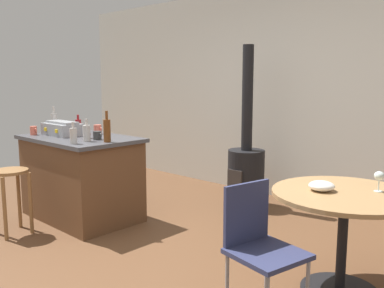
{
  "coord_description": "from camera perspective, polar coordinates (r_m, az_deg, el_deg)",
  "views": [
    {
      "loc": [
        2.74,
        -1.98,
        1.51
      ],
      "look_at": [
        0.25,
        0.66,
        0.95
      ],
      "focal_mm": 39.37,
      "sensor_mm": 36.0,
      "label": 1
    }
  ],
  "objects": [
    {
      "name": "ground_plane",
      "position": [
        3.71,
        -10.26,
        -15.5
      ],
      "size": [
        8.8,
        8.8,
        0.0
      ],
      "primitive_type": "plane",
      "color": "brown"
    },
    {
      "name": "bottle_2",
      "position": [
        4.22,
        -11.44,
        1.86
      ],
      "size": [
        0.07,
        0.07,
        0.31
      ],
      "color": "#603314",
      "rests_on": "kitchen_island"
    },
    {
      "name": "bottle_4",
      "position": [
        4.18,
        -15.77,
        1.12
      ],
      "size": [
        0.07,
        0.07,
        0.21
      ],
      "color": "#B7B2AD",
      "rests_on": "kitchen_island"
    },
    {
      "name": "cup_1",
      "position": [
        4.89,
        -12.65,
        1.95
      ],
      "size": [
        0.12,
        0.09,
        0.1
      ],
      "color": "#DB6651",
      "rests_on": "kitchen_island"
    },
    {
      "name": "serving_bowl",
      "position": [
        3.09,
        17.15,
        -5.44
      ],
      "size": [
        0.18,
        0.18,
        0.07
      ],
      "primitive_type": "ellipsoid",
      "color": "white",
      "rests_on": "dining_table"
    },
    {
      "name": "dining_table",
      "position": [
        3.16,
        19.85,
        -9.2
      ],
      "size": [
        1.0,
        1.0,
        0.74
      ],
      "color": "black",
      "rests_on": "ground_plane"
    },
    {
      "name": "bottle_3",
      "position": [
        5.1,
        -15.15,
        2.45
      ],
      "size": [
        0.07,
        0.07,
        0.21
      ],
      "color": "maroon",
      "rests_on": "kitchen_island"
    },
    {
      "name": "back_wall",
      "position": [
        5.45,
        13.12,
        6.78
      ],
      "size": [
        8.0,
        0.1,
        2.7
      ],
      "primitive_type": "cube",
      "color": "beige",
      "rests_on": "ground_plane"
    },
    {
      "name": "cup_2",
      "position": [
        4.55,
        -14.07,
        1.27
      ],
      "size": [
        0.11,
        0.07,
        0.08
      ],
      "color": "#DB6651",
      "rests_on": "kitchen_island"
    },
    {
      "name": "bottle_0",
      "position": [
        5.16,
        -18.17,
        2.81
      ],
      "size": [
        0.07,
        0.07,
        0.31
      ],
      "color": "#B7B2AD",
      "rests_on": "kitchen_island"
    },
    {
      "name": "wooden_stool",
      "position": [
        4.5,
        -23.32,
        -5.35
      ],
      "size": [
        0.34,
        0.34,
        0.64
      ],
      "color": "olive",
      "rests_on": "ground_plane"
    },
    {
      "name": "wood_stove",
      "position": [
        5.1,
        7.33,
        -3.04
      ],
      "size": [
        0.44,
        0.45,
        1.91
      ],
      "color": "black",
      "rests_on": "ground_plane"
    },
    {
      "name": "toolbox",
      "position": [
        4.88,
        -17.17,
        2.01
      ],
      "size": [
        0.47,
        0.28,
        0.16
      ],
      "color": "gray",
      "rests_on": "kitchen_island"
    },
    {
      "name": "cup_3",
      "position": [
        4.42,
        -12.7,
        1.15
      ],
      "size": [
        0.12,
        0.09,
        0.09
      ],
      "color": "#383838",
      "rests_on": "kitchen_island"
    },
    {
      "name": "bottle_1",
      "position": [
        4.32,
        -14.09,
        1.49
      ],
      "size": [
        0.07,
        0.07,
        0.22
      ],
      "color": "#B7B2AD",
      "rests_on": "kitchen_island"
    },
    {
      "name": "cup_0",
      "position": [
        5.01,
        -20.67,
        1.72
      ],
      "size": [
        0.11,
        0.07,
        0.1
      ],
      "color": "#DB6651",
      "rests_on": "kitchen_island"
    },
    {
      "name": "folding_chair_near",
      "position": [
        2.68,
        9.12,
        -13.09
      ],
      "size": [
        0.47,
        0.47,
        0.88
      ],
      "color": "navy",
      "rests_on": "ground_plane"
    },
    {
      "name": "wine_glass",
      "position": [
        3.19,
        24.04,
        -4.06
      ],
      "size": [
        0.07,
        0.07,
        0.14
      ],
      "color": "silver",
      "rests_on": "dining_table"
    },
    {
      "name": "kitchen_island",
      "position": [
        4.78,
        -14.77,
        -4.38
      ],
      "size": [
        1.32,
        0.85,
        0.9
      ],
      "color": "brown",
      "rests_on": "ground_plane"
    }
  ]
}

